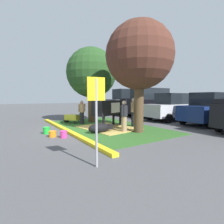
{
  "coord_description": "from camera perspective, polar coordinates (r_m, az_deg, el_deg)",
  "views": [
    {
      "loc": [
        8.44,
        -3.56,
        1.74
      ],
      "look_at": [
        0.37,
        1.63,
        0.9
      ],
      "focal_mm": 27.49,
      "sensor_mm": 36.0,
      "label": 1
    }
  ],
  "objects": [
    {
      "name": "cow_holstein",
      "position": [
        9.79,
        -0.67,
        1.42
      ],
      "size": [
        1.68,
        2.97,
        1.58
      ],
      "color": "black",
      "rests_on": "ground"
    },
    {
      "name": "parking_sign",
      "position": [
        4.17,
        -5.28,
        2.5
      ],
      "size": [
        0.11,
        0.44,
        2.22
      ],
      "color": "#99999E",
      "rests_on": "ground"
    },
    {
      "name": "shade_tree_left",
      "position": [
        12.11,
        -6.83,
        12.67
      ],
      "size": [
        3.39,
        3.39,
        5.1
      ],
      "color": "#4C3823",
      "rests_on": "ground"
    },
    {
      "name": "sedan_silver",
      "position": [
        13.7,
        19.39,
        1.56
      ],
      "size": [
        2.12,
        4.45,
        2.02
      ],
      "color": "silver",
      "rests_on": "ground"
    },
    {
      "name": "ground_plane",
      "position": [
        9.32,
        -9.77,
        -5.83
      ],
      "size": [
        80.0,
        80.0,
        0.0
      ],
      "primitive_type": "plane",
      "color": "#4C4C4F"
    },
    {
      "name": "calf_lying",
      "position": [
        8.34,
        -4.12,
        -5.38
      ],
      "size": [
        0.54,
        1.31,
        0.48
      ],
      "color": "black",
      "rests_on": "ground"
    },
    {
      "name": "sedan_red",
      "position": [
        12.5,
        29.9,
        0.87
      ],
      "size": [
        2.12,
        4.45,
        2.02
      ],
      "color": "navy",
      "rests_on": "ground"
    },
    {
      "name": "suv_black",
      "position": [
        15.76,
        12.47,
        3.18
      ],
      "size": [
        2.23,
        4.66,
        2.52
      ],
      "color": "black",
      "rests_on": "ground"
    },
    {
      "name": "person_handler",
      "position": [
        11.13,
        -10.0,
        0.09
      ],
      "size": [
        0.34,
        0.52,
        1.5
      ],
      "color": "black",
      "rests_on": "ground"
    },
    {
      "name": "grass_island",
      "position": [
        10.11,
        -1.83,
        -4.85
      ],
      "size": [
        7.94,
        4.56,
        0.02
      ],
      "primitive_type": "cube",
      "color": "#2D5B23",
      "rests_on": "ground"
    },
    {
      "name": "curb_yellow",
      "position": [
        9.12,
        -15.12,
        -5.79
      ],
      "size": [
        9.14,
        0.24,
        0.12
      ],
      "primitive_type": "cube",
      "color": "yellow",
      "rests_on": "ground"
    },
    {
      "name": "person_visitor_near",
      "position": [
        10.15,
        7.19,
        0.25
      ],
      "size": [
        0.51,
        0.34,
        1.68
      ],
      "color": "black",
      "rests_on": "ground"
    },
    {
      "name": "suv_dark_grey",
      "position": [
        17.68,
        5.91,
        3.46
      ],
      "size": [
        2.23,
        4.66,
        2.52
      ],
      "color": "#3D3D42",
      "rests_on": "ground"
    },
    {
      "name": "person_visitor_far",
      "position": [
        8.45,
        4.08,
        -1.13
      ],
      "size": [
        0.34,
        0.49,
        1.57
      ],
      "color": "#9E7F5B",
      "rests_on": "ground"
    },
    {
      "name": "wheelbarrow",
      "position": [
        11.73,
        -13.09,
        -1.75
      ],
      "size": [
        1.46,
        1.24,
        0.63
      ],
      "color": "gold",
      "rests_on": "ground"
    },
    {
      "name": "bucket_green",
      "position": [
        8.76,
        -20.98,
        -5.7
      ],
      "size": [
        0.33,
        0.33,
        0.32
      ],
      "color": "green",
      "rests_on": "ground"
    },
    {
      "name": "shade_tree_right",
      "position": [
        8.67,
        9.11,
        17.8
      ],
      "size": [
        3.24,
        3.24,
        5.33
      ],
      "color": "#4C3823",
      "rests_on": "ground"
    },
    {
      "name": "hay_bedding",
      "position": [
        9.59,
        -1.51,
        -5.3
      ],
      "size": [
        3.51,
        2.83,
        0.04
      ],
      "primitive_type": "cube",
      "rotation": [
        0.0,
        0.0,
        0.14
      ],
      "color": "tan",
      "rests_on": "ground"
    },
    {
      "name": "bucket_pink",
      "position": [
        7.68,
        -15.78,
        -7.08
      ],
      "size": [
        0.3,
        0.3,
        0.3
      ],
      "color": "#EA3893",
      "rests_on": "ground"
    },
    {
      "name": "bucket_orange",
      "position": [
        7.97,
        -19.16,
        -6.87
      ],
      "size": [
        0.34,
        0.34,
        0.26
      ],
      "color": "orange",
      "rests_on": "ground"
    }
  ]
}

